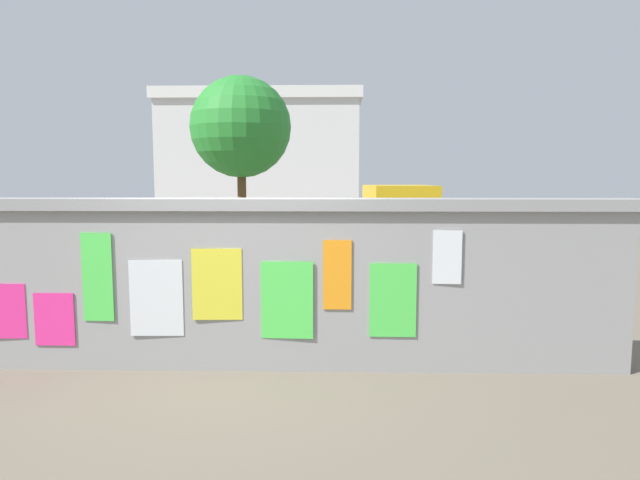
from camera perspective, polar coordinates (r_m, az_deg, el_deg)
The scene contains 8 objects.
ground at distance 13.92m, azimuth -2.70°, elevation -1.87°, with size 60.00×60.00×0.00m, color #6B6051.
poster_wall at distance 5.92m, azimuth -8.45°, elevation -4.22°, with size 8.27×0.42×1.79m.
auto_rickshaw_truck at distance 10.74m, azimuth 2.89°, elevation 0.51°, with size 3.75×1.90×1.85m.
motorcycle at distance 8.60m, azimuth -26.81°, elevation -4.59°, with size 1.90×0.56×0.87m.
bicycle_near at distance 7.35m, azimuth -6.78°, elevation -6.50°, with size 1.69×0.49×0.95m.
person_walking at distance 7.07m, azimuth 8.21°, elevation -1.91°, with size 0.37×0.37×1.62m.
tree_roadside at distance 15.70m, azimuth -8.07°, elevation 11.28°, with size 2.75×2.75×4.74m.
building_background at distance 27.08m, azimuth -5.85°, elevation 8.43°, with size 9.27×5.16×5.90m.
Camera 1 is at (1.01, -5.74, 2.00)m, focal length 31.39 mm.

